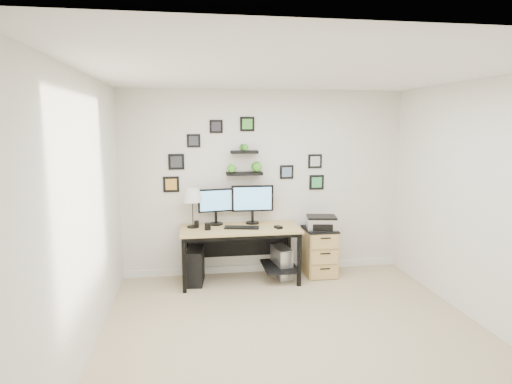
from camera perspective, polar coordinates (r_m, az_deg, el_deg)
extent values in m
plane|color=#C3B08B|center=(4.60, 5.62, -18.59)|extent=(4.00, 4.00, 0.00)
plane|color=white|center=(4.10, 6.20, 15.56)|extent=(4.00, 4.00, 0.00)
plane|color=silver|center=(6.09, 1.14, 1.21)|extent=(4.00, 0.00, 4.00)
plane|color=silver|center=(2.36, 18.55, -12.12)|extent=(4.00, 0.00, 4.00)
plane|color=silver|center=(4.14, -22.01, -3.20)|extent=(0.00, 4.00, 4.00)
plane|color=silver|center=(5.05, 28.45, -1.53)|extent=(0.00, 4.00, 4.00)
cube|color=white|center=(6.37, 1.13, -10.02)|extent=(4.00, 0.03, 0.10)
cube|color=tan|center=(5.78, -2.15, -4.93)|extent=(1.60, 0.70, 0.03)
cube|color=black|center=(5.79, -2.15, -5.31)|extent=(1.54, 0.64, 0.05)
cube|color=black|center=(6.17, -2.50, -6.67)|extent=(1.44, 0.02, 0.41)
cube|color=black|center=(6.02, 3.16, -9.86)|extent=(0.45, 0.63, 0.03)
cube|color=black|center=(5.56, -9.57, -9.64)|extent=(0.05, 0.05, 0.72)
cube|color=black|center=(6.13, -9.51, -7.85)|extent=(0.05, 0.05, 0.72)
cube|color=black|center=(5.73, 5.78, -8.99)|extent=(0.05, 0.05, 0.72)
cube|color=black|center=(6.29, 4.40, -7.33)|extent=(0.05, 0.05, 0.72)
cylinder|color=black|center=(5.97, -5.35, -4.24)|extent=(0.22, 0.22, 0.02)
cylinder|color=black|center=(5.96, -5.36, -3.44)|extent=(0.04, 0.04, 0.17)
cube|color=black|center=(5.90, -5.39, -1.12)|extent=(0.49, 0.11, 0.32)
cube|color=#59A5D8|center=(5.88, -5.34, -1.16)|extent=(0.44, 0.08, 0.28)
cylinder|color=black|center=(6.01, -0.47, -4.12)|extent=(0.19, 0.19, 0.02)
cylinder|color=black|center=(5.99, -0.47, -3.34)|extent=(0.04, 0.04, 0.17)
cube|color=black|center=(5.94, -0.46, -0.85)|extent=(0.58, 0.05, 0.36)
cube|color=#59A5D8|center=(5.92, -0.44, -0.88)|extent=(0.53, 0.02, 0.31)
cube|color=black|center=(5.74, -1.91, -4.75)|extent=(0.48, 0.24, 0.02)
cube|color=black|center=(5.74, 2.99, -4.70)|extent=(0.11, 0.13, 0.03)
cylinder|color=black|center=(5.86, -8.39, -4.61)|extent=(0.16, 0.16, 0.02)
cylinder|color=black|center=(5.80, -8.44, -2.26)|extent=(0.01, 0.01, 0.48)
cone|color=white|center=(5.77, -8.49, -0.40)|extent=(0.26, 0.26, 0.18)
cylinder|color=black|center=(5.69, -6.45, -4.58)|extent=(0.08, 0.08, 0.09)
cylinder|color=black|center=(5.87, -7.93, -4.22)|extent=(0.07, 0.07, 0.09)
cube|color=black|center=(5.92, -8.08, -9.71)|extent=(0.26, 0.49, 0.47)
cube|color=gray|center=(6.09, 3.42, -9.31)|extent=(0.25, 0.45, 0.43)
cube|color=silver|center=(5.90, 4.14, -9.93)|extent=(0.17, 0.03, 0.40)
cube|color=tan|center=(6.22, 8.43, -7.93)|extent=(0.42, 0.50, 0.65)
cube|color=black|center=(6.13, 8.51, -4.94)|extent=(0.43, 0.51, 0.02)
cube|color=tan|center=(6.05, 9.12, -10.59)|extent=(0.39, 0.02, 0.18)
cylinder|color=black|center=(6.02, 9.17, -10.09)|extent=(0.14, 0.02, 0.02)
cube|color=tan|center=(5.98, 9.17, -8.64)|extent=(0.39, 0.02, 0.18)
cylinder|color=black|center=(5.95, 9.23, -8.12)|extent=(0.14, 0.02, 0.02)
cube|color=tan|center=(5.92, 9.22, -6.64)|extent=(0.39, 0.02, 0.18)
cylinder|color=black|center=(5.89, 9.28, -6.11)|extent=(0.14, 0.02, 0.02)
cube|color=silver|center=(6.09, 8.71, -4.15)|extent=(0.45, 0.37, 0.16)
cube|color=black|center=(6.07, 8.73, -3.31)|extent=(0.45, 0.37, 0.03)
cube|color=black|center=(5.94, 8.91, -4.73)|extent=(0.27, 0.06, 0.09)
cube|color=black|center=(5.94, -1.56, 2.47)|extent=(0.50, 0.18, 0.04)
cube|color=black|center=(5.90, -1.56, 5.35)|extent=(0.38, 0.15, 0.04)
imported|color=green|center=(5.90, -3.20, 3.93)|extent=(0.15, 0.12, 0.27)
imported|color=green|center=(5.95, 0.07, 3.98)|extent=(0.15, 0.15, 0.27)
imported|color=green|center=(5.89, -1.56, 6.78)|extent=(0.13, 0.09, 0.25)
cube|color=black|center=(6.25, 8.08, 1.29)|extent=(0.21, 0.02, 0.21)
cube|color=#3BA256|center=(6.24, 8.11, 1.27)|extent=(0.15, 0.00, 0.15)
cube|color=black|center=(6.12, 4.11, 2.68)|extent=(0.20, 0.02, 0.20)
cube|color=slate|center=(6.11, 4.13, 2.67)|extent=(0.14, 0.00, 0.14)
cube|color=black|center=(5.94, -5.34, 8.69)|extent=(0.18, 0.02, 0.18)
cube|color=#2A2830|center=(5.93, -5.33, 8.69)|extent=(0.13, 0.00, 0.13)
cube|color=black|center=(5.99, -11.24, 1.01)|extent=(0.22, 0.02, 0.22)
cube|color=gold|center=(5.98, -11.25, 0.99)|extent=(0.15, 0.00, 0.15)
cube|color=black|center=(5.95, -10.58, 3.98)|extent=(0.22, 0.02, 0.22)
cube|color=#2A2D32|center=(5.94, -10.59, 3.97)|extent=(0.15, 0.00, 0.15)
cube|color=black|center=(5.93, -8.32, 6.78)|extent=(0.18, 0.02, 0.18)
cube|color=#313236|center=(5.92, -8.32, 6.77)|extent=(0.13, 0.00, 0.13)
cube|color=black|center=(5.98, -1.18, 9.05)|extent=(0.20, 0.02, 0.20)
cube|color=green|center=(5.97, -1.17, 9.05)|extent=(0.14, 0.00, 0.14)
cube|color=black|center=(6.21, 7.87, 4.09)|extent=(0.20, 0.02, 0.20)
cube|color=#B6B5B9|center=(6.20, 7.90, 4.08)|extent=(0.14, 0.00, 0.14)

